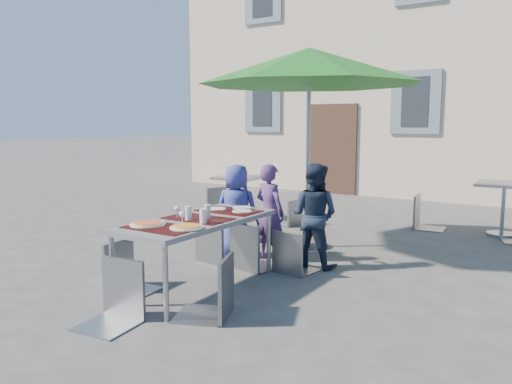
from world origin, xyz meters
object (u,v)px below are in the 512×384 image
Objects in this scene: chair_1 at (251,218)px; chair_3 at (125,236)px; child_1 at (270,212)px; chair_2 at (293,226)px; dining_table at (198,224)px; chair_0 at (215,214)px; cafe_table_1 at (504,198)px; pizza_near_left at (148,224)px; patio_umbrella at (309,68)px; bg_chair_l_0 at (220,185)px; child_2 at (314,215)px; bg_chair_r_0 at (291,197)px; child_0 at (237,210)px; cafe_table_0 at (239,189)px; bg_chair_l_1 at (424,192)px; chair_5 at (114,254)px; chair_4 at (214,249)px; pizza_near_right at (187,227)px.

chair_1 reaches higher than chair_3.
child_1 reaches higher than chair_2.
dining_table is 1.77× the size of chair_0.
chair_3 is 5.77m from cafe_table_1.
chair_3 is at bearing -117.20° from chair_1.
pizza_near_left is 0.36× the size of chair_2.
patio_umbrella is 3.05× the size of bg_chair_l_0.
child_2 is at bearing -34.96° from bg_chair_l_0.
child_1 is at bearing 70.10° from chair_3.
child_2 is 0.78m from chair_1.
patio_umbrella is at bearing -52.38° from bg_chair_r_0.
chair_1 is at bearing -71.43° from bg_chair_r_0.
dining_table is 3.49m from bg_chair_r_0.
child_0 is 2.39m from cafe_table_0.
bg_chair_l_1 is at bearing 63.92° from patio_umbrella.
bg_chair_l_0 reaches higher than cafe_table_1.
chair_5 is at bearing -102.77° from bg_chair_l_1.
dining_table is at bearing 37.30° from chair_3.
chair_0 is 1.06m from chair_2.
bg_chair_r_0 is (-0.76, 3.40, -0.20)m from dining_table.
chair_5 is at bearing 101.61° from child_1.
chair_5 is at bearing -80.79° from bg_chair_r_0.
child_2 is 1.23m from chair_0.
chair_0 reaches higher than chair_3.
bg_chair_l_1 is at bearing 83.24° from chair_4.
pizza_near_right is at bearing -62.58° from chair_0.
child_0 reaches higher than dining_table.
cafe_table_0 is (-2.33, 2.26, 0.01)m from chair_2.
patio_umbrella is at bearing 64.55° from chair_0.
child_2 is 1.53× the size of cafe_table_1.
cafe_table_0 reaches higher than pizza_near_right.
dining_table is at bearing -56.06° from bg_chair_l_0.
chair_5 is at bearing 83.25° from child_0.
chair_1 is 0.35× the size of patio_umbrella.
pizza_near_right is 0.25× the size of child_2.
chair_2 is 1.88m from chair_3.
child_2 is at bearing -58.14° from patio_umbrella.
pizza_near_left is at bearing -100.96° from chair_1.
chair_5 is (-0.12, -1.99, -0.01)m from chair_1.
patio_umbrella is at bearing -137.01° from child_0.
chair_3 is at bearing -121.11° from cafe_table_1.
cafe_table_0 is at bearing 118.05° from pizza_near_right.
child_0 is at bearing -131.13° from cafe_table_1.
chair_1 is at bearing -122.48° from cafe_table_1.
pizza_near_right is at bearing -103.65° from chair_2.
child_2 reaches higher than bg_chair_l_0.
chair_3 is 1.14× the size of bg_chair_r_0.
child_1 is at bearing 40.76° from chair_0.
chair_2 is at bearing 159.82° from child_1.
child_0 reaches higher than chair_2.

